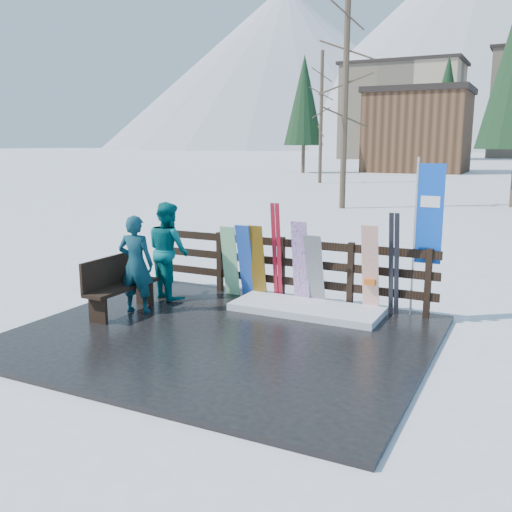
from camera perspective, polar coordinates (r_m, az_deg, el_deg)
The scene contains 16 objects.
ground at distance 8.69m, azimuth -3.44°, elevation -8.24°, with size 700.00×700.00×0.00m, color white.
deck at distance 8.67m, azimuth -3.44°, elevation -7.99°, with size 6.00×5.00×0.08m, color black.
fence at distance 10.38m, azimuth 2.58°, elevation -0.78°, with size 5.60×0.10×1.15m.
snow_patch at distance 9.72m, azimuth 5.05°, elevation -5.28°, with size 2.53×1.00×0.12m, color white.
bench at distance 9.82m, azimuth -13.60°, elevation -2.63°, with size 0.41×1.50×0.97m.
snowboard_0 at distance 10.45m, azimuth -1.05°, elevation -0.53°, with size 0.28×0.03×1.40m, color blue.
snowboard_1 at distance 10.61m, azimuth -2.62°, elevation -0.51°, with size 0.30×0.03×1.34m, color white.
snowboard_2 at distance 10.34m, azimuth 0.17°, elevation -0.64°, with size 0.27×0.03×1.40m, color orange.
snowboard_3 at distance 9.99m, azimuth 4.46°, elevation -0.73°, with size 0.29×0.03×1.52m, color white.
snowboard_4 at distance 9.92m, azimuth 5.89°, elevation -1.48°, with size 0.31×0.03×1.32m, color black.
snowboard_5 at distance 9.60m, azimuth 11.35°, elevation -1.35°, with size 0.27×0.03×1.55m, color white.
ski_pair_a at distance 10.22m, azimuth 2.08°, elevation 0.37°, with size 0.16×0.23×1.79m.
ski_pair_b at distance 9.56m, azimuth 13.62°, elevation -0.85°, with size 0.17×0.29×1.73m.
rental_flag at distance 9.55m, azimuth 16.64°, elevation 3.49°, with size 0.45×0.04×2.60m.
person_front at distance 9.73m, azimuth -11.92°, elevation -0.81°, with size 0.60×0.40×1.65m, color #135859.
person_back at distance 10.55m, azimuth -8.76°, elevation 0.58°, with size 0.87×0.67×1.78m, color #05676B.
Camera 1 is at (4.12, -7.09, 2.87)m, focal length 40.00 mm.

